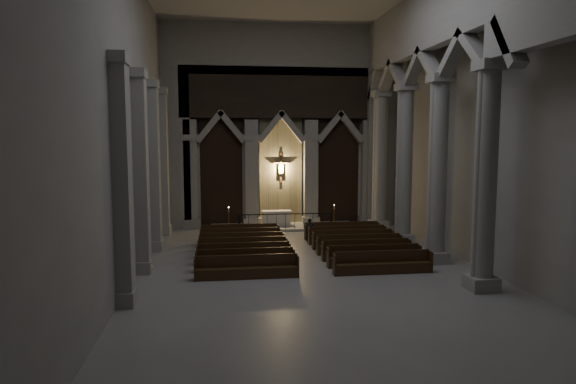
% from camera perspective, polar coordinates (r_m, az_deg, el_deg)
% --- Properties ---
extents(room, '(24.00, 24.10, 12.00)m').
position_cam_1_polar(room, '(19.69, 3.30, 12.50)').
color(room, gray).
rests_on(room, ground).
extents(sanctuary_wall, '(14.00, 0.77, 12.00)m').
position_cam_1_polar(sanctuary_wall, '(31.00, -0.76, 8.42)').
color(sanctuary_wall, gray).
rests_on(sanctuary_wall, ground).
extents(right_arcade, '(1.00, 24.00, 12.00)m').
position_cam_1_polar(right_arcade, '(22.63, 16.76, 12.02)').
color(right_arcade, gray).
rests_on(right_arcade, ground).
extents(left_pilasters, '(0.60, 13.00, 8.03)m').
position_cam_1_polar(left_pilasters, '(22.99, -15.25, 2.19)').
color(left_pilasters, gray).
rests_on(left_pilasters, ground).
extents(sanctuary_step, '(8.50, 2.60, 0.15)m').
position_cam_1_polar(sanctuary_step, '(30.53, -0.53, -3.87)').
color(sanctuary_step, gray).
rests_on(sanctuary_step, ground).
extents(altar, '(1.75, 0.70, 0.89)m').
position_cam_1_polar(altar, '(30.43, -1.30, -2.91)').
color(altar, silver).
rests_on(altar, sanctuary_step).
extents(altar_rail, '(5.39, 0.09, 1.06)m').
position_cam_1_polar(altar_rail, '(29.35, -0.27, -3.04)').
color(altar_rail, black).
rests_on(altar_rail, ground).
extents(candle_stand_left, '(0.25, 0.25, 1.51)m').
position_cam_1_polar(candle_stand_left, '(28.93, -6.59, -3.81)').
color(candle_stand_left, olive).
rests_on(candle_stand_left, ground).
extents(candle_stand_right, '(0.25, 0.25, 1.50)m').
position_cam_1_polar(candle_stand_right, '(29.92, 5.14, -3.46)').
color(candle_stand_right, olive).
rests_on(candle_stand_right, ground).
extents(pews, '(9.40, 7.39, 0.89)m').
position_cam_1_polar(pews, '(23.64, 1.56, -6.36)').
color(pews, black).
rests_on(pews, ground).
extents(worshipper, '(0.49, 0.37, 1.23)m').
position_cam_1_polar(worshipper, '(26.51, 2.46, -4.26)').
color(worshipper, black).
rests_on(worshipper, ground).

